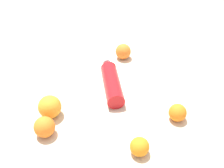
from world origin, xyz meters
TOP-DOWN VIEW (x-y plane):
  - ground_plane at (0.00, 0.00)m, footprint 2.40×2.40m
  - water_bottle at (-0.03, -0.02)m, footprint 0.28×0.10m
  - orange_0 at (0.19, -0.07)m, footprint 0.07×0.07m
  - orange_1 at (-0.28, 0.19)m, footprint 0.07×0.07m
  - orange_2 at (-0.21, -0.26)m, footprint 0.06×0.06m
  - orange_3 at (-0.35, -0.11)m, footprint 0.06×0.06m
  - orange_4 at (-0.19, 0.19)m, footprint 0.08×0.08m

SIDE VIEW (x-z plane):
  - ground_plane at x=0.00m, z-range 0.00..0.00m
  - orange_3 at x=-0.35m, z-range 0.00..0.06m
  - orange_2 at x=-0.21m, z-range 0.00..0.06m
  - water_bottle at x=-0.03m, z-range 0.00..0.07m
  - orange_1 at x=-0.28m, z-range 0.00..0.07m
  - orange_0 at x=0.19m, z-range 0.00..0.07m
  - orange_4 at x=-0.19m, z-range 0.00..0.08m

